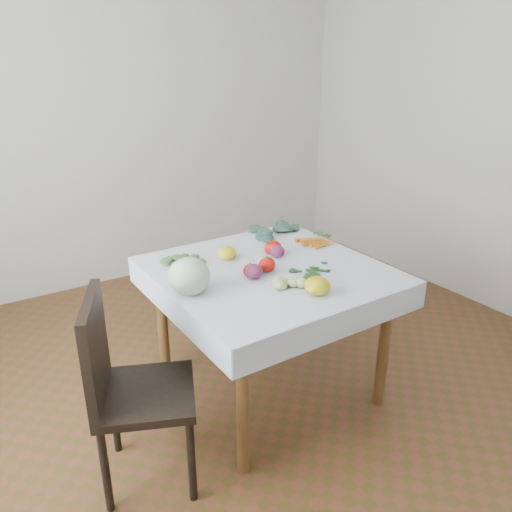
{
  "coord_description": "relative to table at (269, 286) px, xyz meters",
  "views": [
    {
      "loc": [
        -1.38,
        -1.97,
        1.79
      ],
      "look_at": [
        -0.05,
        0.05,
        0.82
      ],
      "focal_mm": 35.0,
      "sensor_mm": 36.0,
      "label": 1
    }
  ],
  "objects": [
    {
      "name": "back_wall",
      "position": [
        0.0,
        2.0,
        0.7
      ],
      "size": [
        4.0,
        0.04,
        2.7
      ],
      "primitive_type": "cube",
      "color": "beige",
      "rests_on": "ground"
    },
    {
      "name": "ground",
      "position": [
        0.0,
        0.0,
        -0.65
      ],
      "size": [
        4.0,
        4.0,
        0.0
      ],
      "primitive_type": "plane",
      "color": "brown"
    },
    {
      "name": "tomato_c",
      "position": [
        -0.14,
        -0.03,
        0.13
      ],
      "size": [
        0.09,
        0.09,
        0.06
      ],
      "primitive_type": "ellipsoid",
      "rotation": [
        0.0,
        0.0,
        0.3
      ],
      "color": "red",
      "rests_on": "tablecloth"
    },
    {
      "name": "table",
      "position": [
        0.0,
        0.0,
        0.0
      ],
      "size": [
        1.0,
        1.0,
        0.75
      ],
      "color": "brown",
      "rests_on": "ground"
    },
    {
      "name": "cabbage",
      "position": [
        -0.48,
        -0.04,
        0.19
      ],
      "size": [
        0.24,
        0.24,
        0.18
      ],
      "primitive_type": "ellipsoid",
      "rotation": [
        0.0,
        0.0,
        -0.26
      ],
      "color": "#ADC1A2",
      "rests_on": "tablecloth"
    },
    {
      "name": "kale_bunch",
      "position": [
        0.36,
        0.45,
        0.12
      ],
      "size": [
        0.36,
        0.27,
        0.04
      ],
      "color": "#36594B",
      "rests_on": "tablecloth"
    },
    {
      "name": "chair",
      "position": [
        -0.88,
        -0.2,
        -0.13
      ],
      "size": [
        0.54,
        0.54,
        0.91
      ],
      "color": "black",
      "rests_on": "ground"
    },
    {
      "name": "onion_a",
      "position": [
        -0.13,
        -0.06,
        0.14
      ],
      "size": [
        0.1,
        0.1,
        0.07
      ],
      "primitive_type": "ellipsoid",
      "rotation": [
        0.0,
        0.0,
        -0.21
      ],
      "color": "#561839",
      "rests_on": "tablecloth"
    },
    {
      "name": "tomato_a",
      "position": [
        0.15,
        0.17,
        0.14
      ],
      "size": [
        0.09,
        0.09,
        0.08
      ],
      "primitive_type": "ellipsoid",
      "rotation": [
        0.0,
        0.0,
        -0.0
      ],
      "color": "red",
      "rests_on": "tablecloth"
    },
    {
      "name": "tomato_d",
      "position": [
        -0.03,
        -0.03,
        0.14
      ],
      "size": [
        0.11,
        0.11,
        0.08
      ],
      "primitive_type": "ellipsoid",
      "rotation": [
        0.0,
        0.0,
        -0.31
      ],
      "color": "red",
      "rests_on": "tablecloth"
    },
    {
      "name": "dill_bunch",
      "position": [
        -0.33,
        0.3,
        0.12
      ],
      "size": [
        0.23,
        0.22,
        0.03
      ],
      "color": "#50833C",
      "rests_on": "tablecloth"
    },
    {
      "name": "tomato_b",
      "position": [
        0.13,
        0.17,
        0.14
      ],
      "size": [
        0.09,
        0.09,
        0.07
      ],
      "primitive_type": "ellipsoid",
      "rotation": [
        0.0,
        0.0,
        -0.2
      ],
      "color": "red",
      "rests_on": "tablecloth"
    },
    {
      "name": "tablecloth",
      "position": [
        0.0,
        0.0,
        0.1
      ],
      "size": [
        1.12,
        1.12,
        0.01
      ],
      "primitive_type": "cube",
      "color": "white",
      "rests_on": "table"
    },
    {
      "name": "heirloom_front",
      "position": [
        0.02,
        -0.37,
        0.15
      ],
      "size": [
        0.15,
        0.15,
        0.09
      ],
      "primitive_type": "ellipsoid",
      "rotation": [
        0.0,
        0.0,
        0.3
      ],
      "color": "gold",
      "rests_on": "tablecloth"
    },
    {
      "name": "basil_bunch",
      "position": [
        0.19,
        -0.13,
        0.11
      ],
      "size": [
        0.23,
        0.2,
        0.01
      ],
      "color": "#1E551A",
      "rests_on": "tablecloth"
    },
    {
      "name": "onion_b",
      "position": [
        0.13,
        0.11,
        0.14
      ],
      "size": [
        0.11,
        0.11,
        0.07
      ],
      "primitive_type": "ellipsoid",
      "rotation": [
        0.0,
        0.0,
        -0.4
      ],
      "color": "#561839",
      "rests_on": "tablecloth"
    },
    {
      "name": "carrot_bunch",
      "position": [
        0.46,
        0.15,
        0.12
      ],
      "size": [
        0.2,
        0.19,
        0.03
      ],
      "color": "orange",
      "rests_on": "tablecloth"
    },
    {
      "name": "heirloom_back",
      "position": [
        -0.12,
        0.23,
        0.14
      ],
      "size": [
        0.11,
        0.11,
        0.07
      ],
      "primitive_type": "ellipsoid",
      "rotation": [
        0.0,
        0.0,
        -0.0
      ],
      "color": "gold",
      "rests_on": "tablecloth"
    },
    {
      "name": "tomatillo_cluster",
      "position": [
        -0.04,
        -0.25,
        0.13
      ],
      "size": [
        0.16,
        0.1,
        0.05
      ],
      "color": "#BED47A",
      "rests_on": "tablecloth"
    }
  ]
}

